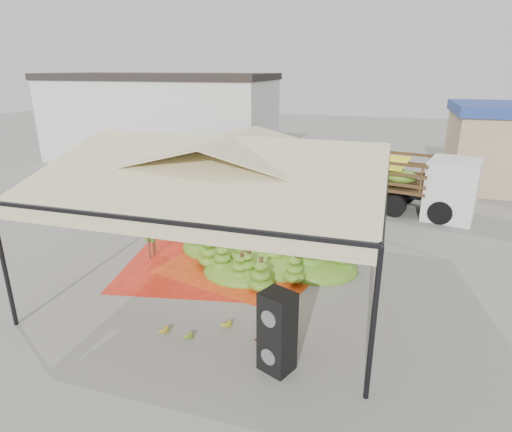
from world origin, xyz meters
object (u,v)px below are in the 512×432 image
(vendor, at_px, (300,213))
(truck_left, at_px, (245,165))
(banana_heap, at_px, (269,239))
(speaker_stack, at_px, (277,332))
(truck_right, at_px, (396,176))

(vendor, distance_m, truck_left, 5.01)
(banana_heap, bearing_deg, vendor, 78.89)
(speaker_stack, bearing_deg, banana_heap, 130.89)
(truck_right, bearing_deg, truck_left, -164.44)
(truck_left, xyz_separation_m, truck_right, (6.54, 0.28, -0.08))
(banana_heap, xyz_separation_m, truck_left, (-2.82, 6.17, 0.86))
(truck_left, distance_m, truck_right, 6.54)
(vendor, relative_size, truck_right, 0.21)
(truck_left, bearing_deg, banana_heap, -67.16)
(banana_heap, relative_size, truck_right, 0.86)
(banana_heap, distance_m, truck_left, 6.84)
(banana_heap, xyz_separation_m, speaker_stack, (1.56, -5.01, 0.19))
(truck_left, bearing_deg, speaker_stack, -70.33)
(speaker_stack, height_order, vendor, speaker_stack)
(vendor, height_order, truck_right, truck_right)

